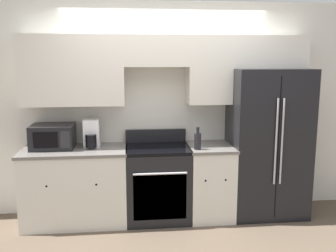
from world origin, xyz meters
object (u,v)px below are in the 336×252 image
Objects in this scene: bottle at (198,141)px; oven_range at (158,182)px; microwave at (53,136)px; refrigerator at (266,142)px.

oven_range is at bearing 159.62° from bottle.
oven_range is 0.72m from bottle.
oven_range is at bearing -4.05° from microwave.
oven_range is at bearing -178.04° from refrigerator.
microwave is (-2.56, 0.04, 0.12)m from refrigerator.
refrigerator is at bearing 13.27° from bottle.
refrigerator is 6.90× the size of bottle.
oven_range is 1.35m from microwave.
microwave is 1.68m from bottle.
bottle is at bearing -20.38° from oven_range.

